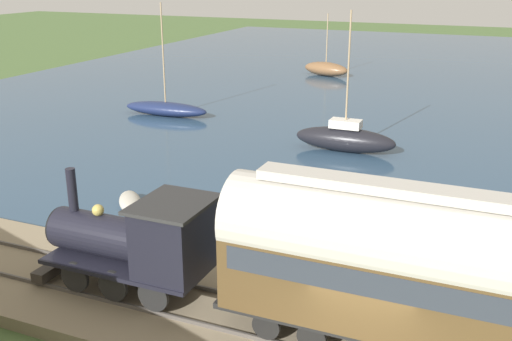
# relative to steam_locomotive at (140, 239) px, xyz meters

# --- Properties ---
(harbor_water) EXTENTS (80.00, 80.00, 0.01)m
(harbor_water) POSITION_rel_steam_locomotive_xyz_m (42.92, -6.75, -2.18)
(harbor_water) COLOR #2D4760
(harbor_water) RESTS_ON ground
(steam_locomotive) EXTENTS (2.33, 5.51, 3.51)m
(steam_locomotive) POSITION_rel_steam_locomotive_xyz_m (0.00, 0.00, 0.00)
(steam_locomotive) COLOR black
(steam_locomotive) RESTS_ON rail_embankment
(passenger_coach) EXTENTS (2.32, 9.77, 4.40)m
(passenger_coach) POSITION_rel_steam_locomotive_xyz_m (0.00, -7.74, 0.76)
(passenger_coach) COLOR black
(passenger_coach) RESTS_ON rail_embankment
(sailboat_navy) EXTENTS (1.77, 6.19, 7.51)m
(sailboat_navy) POSITION_rel_steam_locomotive_xyz_m (21.22, 12.08, -1.67)
(sailboat_navy) COLOR #192347
(sailboat_navy) RESTS_ON harbor_water
(sailboat_black) EXTENTS (1.53, 5.61, 7.58)m
(sailboat_black) POSITION_rel_steam_locomotive_xyz_m (17.87, -1.37, -1.43)
(sailboat_black) COLOR black
(sailboat_black) RESTS_ON harbor_water
(sailboat_brown) EXTENTS (3.02, 4.92, 5.66)m
(sailboat_brown) POSITION_rel_steam_locomotive_xyz_m (40.88, 6.65, -1.53)
(sailboat_brown) COLOR brown
(sailboat_brown) RESTS_ON harbor_water
(rowboat_mid_harbor) EXTENTS (1.97, 3.06, 0.52)m
(rowboat_mid_harbor) POSITION_rel_steam_locomotive_xyz_m (5.41, -0.35, -1.91)
(rowboat_mid_harbor) COLOR silver
(rowboat_mid_harbor) RESTS_ON harbor_water
(rowboat_near_shore) EXTENTS (1.70, 2.27, 0.51)m
(rowboat_near_shore) POSITION_rel_steam_locomotive_xyz_m (5.82, -7.57, -1.92)
(rowboat_near_shore) COLOR #B7B2A3
(rowboat_near_shore) RESTS_ON harbor_water
(rowboat_off_pier) EXTENTS (2.42, 2.18, 0.54)m
(rowboat_off_pier) POSITION_rel_steam_locomotive_xyz_m (6.31, 4.81, -1.90)
(rowboat_off_pier) COLOR #B7B2A3
(rowboat_off_pier) RESTS_ON harbor_water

